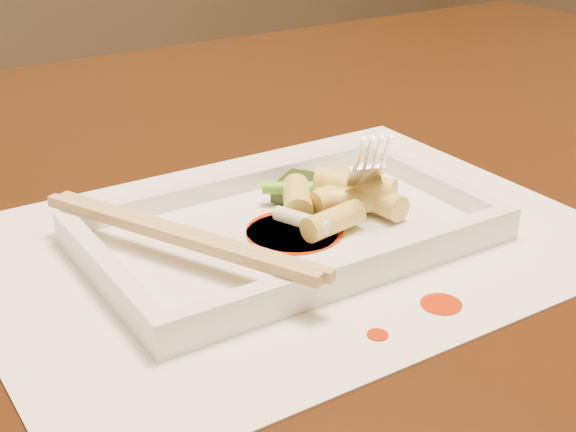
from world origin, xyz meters
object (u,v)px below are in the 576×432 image
fork (361,97)px  chopstick_a (173,236)px  placemat (288,242)px  plate_base (288,235)px  table (304,280)px

fork → chopstick_a: bearing=-173.2°
placemat → plate_base: 0.00m
plate_base → fork: fork is taller
plate_base → fork: size_ratio=1.86×
plate_base → fork: 0.11m
placemat → fork: bearing=14.4°
plate_base → chopstick_a: chopstick_a is taller
placemat → plate_base: plate_base is taller
placemat → fork: (0.07, 0.02, 0.08)m
chopstick_a → table: bearing=31.6°
plate_base → placemat: bearing=90.0°
placemat → chopstick_a: (-0.08, 0.00, 0.03)m
table → plate_base: size_ratio=5.38×
placemat → table: bearing=51.2°
table → placemat: size_ratio=3.50×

